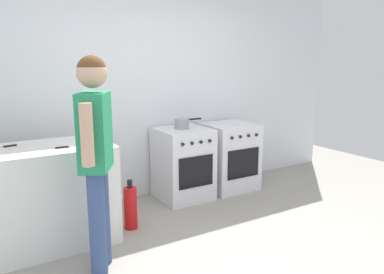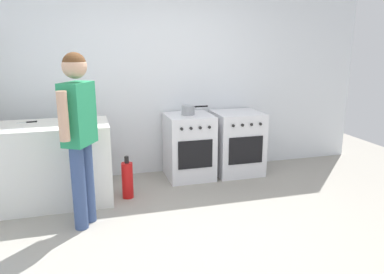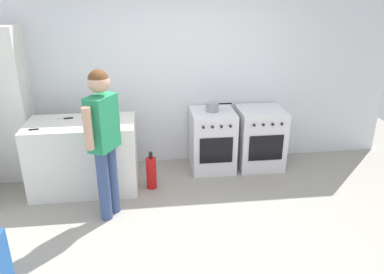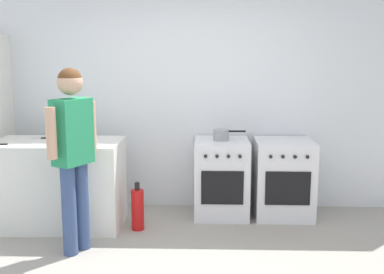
# 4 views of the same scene
# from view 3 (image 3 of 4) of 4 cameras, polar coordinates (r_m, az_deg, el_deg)

# --- Properties ---
(ground_plane) EXTENTS (8.00, 8.00, 0.00)m
(ground_plane) POSITION_cam_3_polar(r_m,az_deg,el_deg) (4.04, 1.89, -14.94)
(ground_plane) COLOR gray
(back_wall) EXTENTS (6.00, 0.10, 2.60)m
(back_wall) POSITION_cam_3_polar(r_m,az_deg,el_deg) (5.28, -1.18, 9.70)
(back_wall) COLOR silver
(back_wall) RESTS_ON ground
(counter_unit) EXTENTS (1.30, 0.70, 0.90)m
(counter_unit) POSITION_cam_3_polar(r_m,az_deg,el_deg) (4.89, -16.14, -2.80)
(counter_unit) COLOR silver
(counter_unit) RESTS_ON ground
(oven_left) EXTENTS (0.59, 0.62, 0.85)m
(oven_left) POSITION_cam_3_polar(r_m,az_deg,el_deg) (5.24, 3.12, -0.46)
(oven_left) COLOR silver
(oven_left) RESTS_ON ground
(oven_right) EXTENTS (0.63, 0.62, 0.85)m
(oven_right) POSITION_cam_3_polar(r_m,az_deg,el_deg) (5.40, 10.27, -0.12)
(oven_right) COLOR silver
(oven_right) RESTS_ON ground
(pot) EXTENTS (0.35, 0.17, 0.12)m
(pot) POSITION_cam_3_polar(r_m,az_deg,el_deg) (5.08, 3.15, 4.59)
(pot) COLOR gray
(pot) RESTS_ON oven_left
(knife_paring) EXTENTS (0.21, 0.06, 0.01)m
(knife_paring) POSITION_cam_3_polar(r_m,az_deg,el_deg) (4.90, -18.67, 2.70)
(knife_paring) COLOR silver
(knife_paring) RESTS_ON counter_unit
(knife_carving) EXTENTS (0.33, 0.05, 0.01)m
(knife_carving) POSITION_cam_3_polar(r_m,az_deg,el_deg) (4.54, -13.14, 1.80)
(knife_carving) COLOR silver
(knife_carving) RESTS_ON counter_unit
(knife_bread) EXTENTS (0.35, 0.06, 0.01)m
(knife_bread) POSITION_cam_3_polar(r_m,az_deg,el_deg) (4.63, -21.71, 1.15)
(knife_bread) COLOR silver
(knife_bread) RESTS_ON counter_unit
(person) EXTENTS (0.34, 0.51, 1.67)m
(person) POSITION_cam_3_polar(r_m,az_deg,el_deg) (4.02, -13.36, 0.65)
(person) COLOR #384C7A
(person) RESTS_ON ground
(fire_extinguisher) EXTENTS (0.13, 0.13, 0.50)m
(fire_extinguisher) POSITION_cam_3_polar(r_m,az_deg,el_deg) (4.83, -6.22, -5.40)
(fire_extinguisher) COLOR red
(fire_extinguisher) RESTS_ON ground
(larder_cabinet) EXTENTS (0.48, 0.44, 2.00)m
(larder_cabinet) POSITION_cam_3_polar(r_m,az_deg,el_deg) (5.38, -26.09, 4.34)
(larder_cabinet) COLOR silver
(larder_cabinet) RESTS_ON ground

